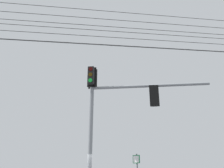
# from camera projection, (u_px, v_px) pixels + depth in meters

# --- Properties ---
(signal_mast_assembly) EXTENTS (4.39, 4.53, 6.74)m
(signal_mast_assembly) POSITION_uv_depth(u_px,v_px,m) (110.00, 104.00, 11.33)
(signal_mast_assembly) COLOR gray
(signal_mast_assembly) RESTS_ON ground
(overhead_wire_span) EXTENTS (21.38, 12.21, 2.98)m
(overhead_wire_span) POSITION_uv_depth(u_px,v_px,m) (73.00, 28.00, 12.76)
(overhead_wire_span) COLOR black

